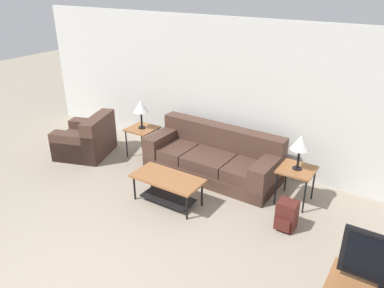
{
  "coord_description": "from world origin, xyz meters",
  "views": [
    {
      "loc": [
        2.81,
        -1.59,
        3.24
      ],
      "look_at": [
        -0.08,
        2.9,
        0.8
      ],
      "focal_mm": 35.0,
      "sensor_mm": 36.0,
      "label": 1
    }
  ],
  "objects_px": {
    "side_table_left": "(142,131)",
    "table_lamp_left": "(141,107)",
    "couch": "(213,159)",
    "backpack": "(287,216)",
    "side_table_right": "(297,172)",
    "table_lamp_right": "(300,143)",
    "coffee_table": "(168,184)",
    "armchair": "(87,140)"
  },
  "relations": [
    {
      "from": "couch",
      "to": "table_lamp_right",
      "type": "bearing_deg",
      "value": -3.7
    },
    {
      "from": "side_table_left",
      "to": "table_lamp_right",
      "type": "bearing_deg",
      "value": -0.0
    },
    {
      "from": "side_table_left",
      "to": "side_table_right",
      "type": "height_order",
      "value": "same"
    },
    {
      "from": "coffee_table",
      "to": "table_lamp_left",
      "type": "distance_m",
      "value": 1.87
    },
    {
      "from": "couch",
      "to": "side_table_left",
      "type": "relative_size",
      "value": 4.1
    },
    {
      "from": "armchair",
      "to": "coffee_table",
      "type": "relative_size",
      "value": 1.1
    },
    {
      "from": "table_lamp_right",
      "to": "backpack",
      "type": "xyz_separation_m",
      "value": [
        0.13,
        -0.71,
        -0.79
      ]
    },
    {
      "from": "couch",
      "to": "side_table_left",
      "type": "bearing_deg",
      "value": -176.3
    },
    {
      "from": "backpack",
      "to": "table_lamp_right",
      "type": "bearing_deg",
      "value": 100.51
    },
    {
      "from": "table_lamp_left",
      "to": "table_lamp_right",
      "type": "relative_size",
      "value": 1.0
    },
    {
      "from": "backpack",
      "to": "coffee_table",
      "type": "bearing_deg",
      "value": -168.3
    },
    {
      "from": "coffee_table",
      "to": "backpack",
      "type": "xyz_separation_m",
      "value": [
        1.76,
        0.36,
        -0.12
      ]
    },
    {
      "from": "armchair",
      "to": "side_table_left",
      "type": "height_order",
      "value": "armchair"
    },
    {
      "from": "side_table_left",
      "to": "table_lamp_left",
      "type": "xyz_separation_m",
      "value": [
        0.0,
        -0.0,
        0.48
      ]
    },
    {
      "from": "armchair",
      "to": "side_table_right",
      "type": "xyz_separation_m",
      "value": [
        3.96,
        0.53,
        0.23
      ]
    },
    {
      "from": "table_lamp_left",
      "to": "table_lamp_right",
      "type": "bearing_deg",
      "value": 0.0
    },
    {
      "from": "backpack",
      "to": "table_lamp_left",
      "type": "bearing_deg",
      "value": 167.19
    },
    {
      "from": "coffee_table",
      "to": "table_lamp_left",
      "type": "height_order",
      "value": "table_lamp_left"
    },
    {
      "from": "side_table_right",
      "to": "table_lamp_left",
      "type": "bearing_deg",
      "value": -180.0
    },
    {
      "from": "coffee_table",
      "to": "side_table_right",
      "type": "bearing_deg",
      "value": 33.52
    },
    {
      "from": "table_lamp_left",
      "to": "table_lamp_right",
      "type": "height_order",
      "value": "same"
    },
    {
      "from": "couch",
      "to": "backpack",
      "type": "distance_m",
      "value": 1.82
    },
    {
      "from": "side_table_left",
      "to": "table_lamp_left",
      "type": "height_order",
      "value": "table_lamp_left"
    },
    {
      "from": "couch",
      "to": "table_lamp_right",
      "type": "height_order",
      "value": "table_lamp_right"
    },
    {
      "from": "armchair",
      "to": "backpack",
      "type": "bearing_deg",
      "value": -2.48
    },
    {
      "from": "side_table_right",
      "to": "backpack",
      "type": "xyz_separation_m",
      "value": [
        0.13,
        -0.71,
        -0.31
      ]
    },
    {
      "from": "side_table_right",
      "to": "table_lamp_left",
      "type": "relative_size",
      "value": 1.06
    },
    {
      "from": "armchair",
      "to": "table_lamp_right",
      "type": "height_order",
      "value": "table_lamp_right"
    },
    {
      "from": "table_lamp_right",
      "to": "armchair",
      "type": "bearing_deg",
      "value": -172.31
    },
    {
      "from": "armchair",
      "to": "coffee_table",
      "type": "xyz_separation_m",
      "value": [
        2.34,
        -0.54,
        0.04
      ]
    },
    {
      "from": "couch",
      "to": "table_lamp_right",
      "type": "xyz_separation_m",
      "value": [
        1.5,
        -0.1,
        0.7
      ]
    },
    {
      "from": "armchair",
      "to": "backpack",
      "type": "distance_m",
      "value": 4.1
    },
    {
      "from": "backpack",
      "to": "side_table_right",
      "type": "bearing_deg",
      "value": 100.51
    },
    {
      "from": "coffee_table",
      "to": "table_lamp_left",
      "type": "relative_size",
      "value": 2.02
    },
    {
      "from": "coffee_table",
      "to": "table_lamp_right",
      "type": "distance_m",
      "value": 2.06
    },
    {
      "from": "side_table_right",
      "to": "table_lamp_right",
      "type": "distance_m",
      "value": 0.48
    },
    {
      "from": "armchair",
      "to": "table_lamp_left",
      "type": "distance_m",
      "value": 1.31
    },
    {
      "from": "armchair",
      "to": "table_lamp_left",
      "type": "xyz_separation_m",
      "value": [
        0.96,
        0.53,
        0.71
      ]
    },
    {
      "from": "table_lamp_left",
      "to": "armchair",
      "type": "bearing_deg",
      "value": -150.99
    },
    {
      "from": "side_table_left",
      "to": "table_lamp_left",
      "type": "relative_size",
      "value": 1.06
    },
    {
      "from": "coffee_table",
      "to": "couch",
      "type": "bearing_deg",
      "value": 83.89
    },
    {
      "from": "side_table_left",
      "to": "side_table_right",
      "type": "distance_m",
      "value": 3.0
    }
  ]
}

